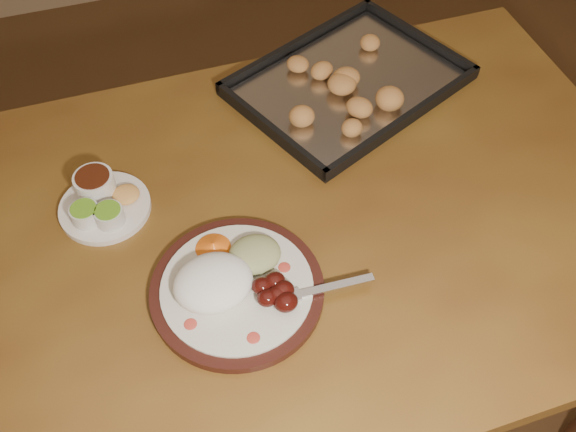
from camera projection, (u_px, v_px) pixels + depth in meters
name	position (u px, v px, depth m)	size (l,w,h in m)	color
ground	(352.00, 378.00, 1.75)	(4.00, 4.00, 0.00)	#52351C
dining_table	(260.00, 258.00, 1.21)	(1.50, 0.91, 0.75)	brown
dinner_plate	(234.00, 284.00, 1.04)	(0.36, 0.28, 0.07)	black
condiment_saucer	(101.00, 201.00, 1.14)	(0.16, 0.16, 0.06)	silver
baking_tray	(349.00, 81.00, 1.35)	(0.55, 0.49, 0.05)	black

